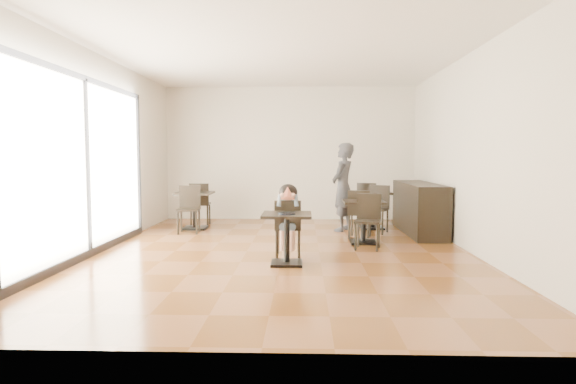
{
  "coord_description": "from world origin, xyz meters",
  "views": [
    {
      "loc": [
        0.33,
        -7.67,
        1.56
      ],
      "look_at": [
        0.1,
        -0.41,
        1.0
      ],
      "focal_mm": 30.0,
      "sensor_mm": 36.0,
      "label": 1
    }
  ],
  "objects_px": {
    "child_table": "(287,239)",
    "chair_back_b": "(376,209)",
    "adult_patron": "(343,187)",
    "chair_left_a": "(200,204)",
    "child": "(288,221)",
    "cafe_table_mid": "(363,222)",
    "chair_mid_b": "(368,222)",
    "chair_left_b": "(189,210)",
    "chair_back_a": "(369,204)",
    "cafe_table_left": "(195,210)",
    "chair_mid_a": "(360,214)",
    "cafe_table_back": "(372,210)",
    "child_chair": "(288,228)"
  },
  "relations": [
    {
      "from": "child_table",
      "to": "chair_back_b",
      "type": "distance_m",
      "value": 3.34
    },
    {
      "from": "adult_patron",
      "to": "chair_left_a",
      "type": "xyz_separation_m",
      "value": [
        -3.11,
        0.69,
        -0.43
      ]
    },
    {
      "from": "child",
      "to": "cafe_table_mid",
      "type": "relative_size",
      "value": 1.47
    },
    {
      "from": "adult_patron",
      "to": "chair_mid_b",
      "type": "bearing_deg",
      "value": 32.27
    },
    {
      "from": "chair_left_a",
      "to": "chair_left_b",
      "type": "xyz_separation_m",
      "value": [
        0.0,
        -1.1,
        0.0
      ]
    },
    {
      "from": "adult_patron",
      "to": "chair_mid_b",
      "type": "distance_m",
      "value": 2.02
    },
    {
      "from": "adult_patron",
      "to": "chair_left_b",
      "type": "relative_size",
      "value": 1.92
    },
    {
      "from": "cafe_table_mid",
      "to": "chair_back_a",
      "type": "xyz_separation_m",
      "value": [
        0.4,
        2.25,
        0.1
      ]
    },
    {
      "from": "chair_left_a",
      "to": "chair_left_b",
      "type": "distance_m",
      "value": 1.1
    },
    {
      "from": "cafe_table_left",
      "to": "chair_mid_a",
      "type": "distance_m",
      "value": 3.5
    },
    {
      "from": "child",
      "to": "chair_back_a",
      "type": "height_order",
      "value": "child"
    },
    {
      "from": "child_table",
      "to": "chair_back_b",
      "type": "xyz_separation_m",
      "value": [
        1.7,
        2.87,
        0.11
      ]
    },
    {
      "from": "cafe_table_left",
      "to": "chair_back_b",
      "type": "bearing_deg",
      "value": -5.93
    },
    {
      "from": "cafe_table_mid",
      "to": "cafe_table_left",
      "type": "height_order",
      "value": "cafe_table_left"
    },
    {
      "from": "child",
      "to": "cafe_table_left",
      "type": "relative_size",
      "value": 1.42
    },
    {
      "from": "cafe_table_left",
      "to": "adult_patron",
      "type": "bearing_deg",
      "value": -2.58
    },
    {
      "from": "child",
      "to": "cafe_table_back",
      "type": "relative_size",
      "value": 1.4
    },
    {
      "from": "child_table",
      "to": "chair_mid_b",
      "type": "height_order",
      "value": "chair_mid_b"
    },
    {
      "from": "chair_left_b",
      "to": "chair_back_a",
      "type": "bearing_deg",
      "value": 14.46
    },
    {
      "from": "child_table",
      "to": "chair_back_b",
      "type": "relative_size",
      "value": 0.77
    },
    {
      "from": "child_chair",
      "to": "chair_left_b",
      "type": "distance_m",
      "value": 2.99
    },
    {
      "from": "child_table",
      "to": "child_chair",
      "type": "xyz_separation_m",
      "value": [
        0.0,
        0.55,
        0.07
      ]
    },
    {
      "from": "chair_left_b",
      "to": "child_chair",
      "type": "bearing_deg",
      "value": -50.5
    },
    {
      "from": "child_chair",
      "to": "child",
      "type": "distance_m",
      "value": 0.11
    },
    {
      "from": "child_chair",
      "to": "cafe_table_left",
      "type": "xyz_separation_m",
      "value": [
        -2.06,
        2.71,
        -0.05
      ]
    },
    {
      "from": "chair_back_a",
      "to": "chair_left_a",
      "type": "bearing_deg",
      "value": 27.33
    },
    {
      "from": "child",
      "to": "cafe_table_left",
      "type": "bearing_deg",
      "value": 127.19
    },
    {
      "from": "child_chair",
      "to": "chair_back_b",
      "type": "bearing_deg",
      "value": -126.12
    },
    {
      "from": "chair_mid_b",
      "to": "child",
      "type": "bearing_deg",
      "value": -140.76
    },
    {
      "from": "cafe_table_back",
      "to": "chair_left_a",
      "type": "relative_size",
      "value": 0.84
    },
    {
      "from": "child_table",
      "to": "chair_left_a",
      "type": "relative_size",
      "value": 0.78
    },
    {
      "from": "cafe_table_back",
      "to": "cafe_table_left",
      "type": "bearing_deg",
      "value": -177.56
    },
    {
      "from": "cafe_table_back",
      "to": "chair_back_b",
      "type": "height_order",
      "value": "chair_back_b"
    },
    {
      "from": "cafe_table_left",
      "to": "chair_mid_b",
      "type": "xyz_separation_m",
      "value": [
        3.36,
        -2.09,
        0.06
      ]
    },
    {
      "from": "child_chair",
      "to": "chair_back_b",
      "type": "relative_size",
      "value": 0.93
    },
    {
      "from": "cafe_table_left",
      "to": "child_chair",
      "type": "bearing_deg",
      "value": -52.81
    },
    {
      "from": "chair_mid_a",
      "to": "chair_left_b",
      "type": "xyz_separation_m",
      "value": [
        -3.36,
        0.44,
        0.02
      ]
    },
    {
      "from": "chair_mid_a",
      "to": "chair_back_b",
      "type": "distance_m",
      "value": 0.72
    },
    {
      "from": "chair_mid_b",
      "to": "chair_left_b",
      "type": "height_order",
      "value": "chair_left_b"
    },
    {
      "from": "child_table",
      "to": "child_chair",
      "type": "relative_size",
      "value": 0.83
    },
    {
      "from": "chair_left_a",
      "to": "chair_left_b",
      "type": "height_order",
      "value": "same"
    },
    {
      "from": "child_table",
      "to": "chair_left_b",
      "type": "height_order",
      "value": "chair_left_b"
    },
    {
      "from": "cafe_table_mid",
      "to": "cafe_table_back",
      "type": "xyz_separation_m",
      "value": [
        0.4,
        1.7,
        0.02
      ]
    },
    {
      "from": "child",
      "to": "chair_mid_b",
      "type": "relative_size",
      "value": 1.22
    },
    {
      "from": "child",
      "to": "cafe_table_mid",
      "type": "height_order",
      "value": "child"
    },
    {
      "from": "cafe_table_mid",
      "to": "chair_back_b",
      "type": "distance_m",
      "value": 1.22
    },
    {
      "from": "child",
      "to": "chair_mid_a",
      "type": "xyz_separation_m",
      "value": [
        1.3,
        1.72,
        -0.1
      ]
    },
    {
      "from": "child_chair",
      "to": "cafe_table_left",
      "type": "height_order",
      "value": "child_chair"
    },
    {
      "from": "child_chair",
      "to": "chair_mid_a",
      "type": "height_order",
      "value": "chair_mid_a"
    },
    {
      "from": "adult_patron",
      "to": "child_chair",
      "type": "bearing_deg",
      "value": 2.78
    }
  ]
}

